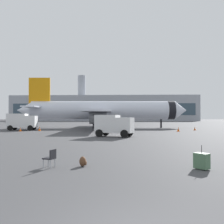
# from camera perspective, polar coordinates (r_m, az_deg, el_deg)

# --- Properties ---
(airplane_at_gate) EXTENTS (35.75, 32.23, 10.50)m
(airplane_at_gate) POSITION_cam_1_polar(r_m,az_deg,el_deg) (51.32, -2.14, 0.36)
(airplane_at_gate) COLOR silver
(airplane_at_gate) RESTS_ON ground
(service_truck) EXTENTS (5.00, 2.95, 2.90)m
(service_truck) POSITION_cam_1_polar(r_m,az_deg,el_deg) (45.45, -20.25, -1.98)
(service_truck) COLOR white
(service_truck) RESTS_ON ground
(cargo_van) EXTENTS (4.79, 3.38, 2.60)m
(cargo_van) POSITION_cam_1_polar(r_m,az_deg,el_deg) (29.21, 0.44, -2.93)
(cargo_van) COLOR white
(cargo_van) RESTS_ON ground
(safety_cone_near) EXTENTS (0.44, 0.44, 0.77)m
(safety_cone_near) POSITION_cam_1_polar(r_m,az_deg,el_deg) (42.77, -16.52, -3.72)
(safety_cone_near) COLOR #F2590C
(safety_cone_near) RESTS_ON ground
(safety_cone_mid) EXTENTS (0.44, 0.44, 0.60)m
(safety_cone_mid) POSITION_cam_1_polar(r_m,az_deg,el_deg) (45.05, 18.72, -3.67)
(safety_cone_mid) COLOR #F2590C
(safety_cone_mid) RESTS_ON ground
(safety_cone_far) EXTENTS (0.44, 0.44, 0.65)m
(safety_cone_far) POSITION_cam_1_polar(r_m,az_deg,el_deg) (42.41, -20.53, -3.80)
(safety_cone_far) COLOR #F2590C
(safety_cone_far) RESTS_ON ground
(safety_cone_outer) EXTENTS (0.44, 0.44, 0.76)m
(safety_cone_outer) POSITION_cam_1_polar(r_m,az_deg,el_deg) (40.72, 15.19, -3.87)
(safety_cone_outer) COLOR #F2590C
(safety_cone_outer) RESTS_ON ground
(rolling_suitcase) EXTENTS (0.72, 0.75, 1.10)m
(rolling_suitcase) POSITION_cam_1_polar(r_m,az_deg,el_deg) (12.10, 20.15, -10.62)
(rolling_suitcase) COLOR #476B4C
(rolling_suitcase) RESTS_ON ground
(traveller_backpack) EXTENTS (0.36, 0.40, 0.48)m
(traveller_backpack) POSITION_cam_1_polar(r_m,az_deg,el_deg) (12.16, -6.76, -11.39)
(traveller_backpack) COLOR brown
(traveller_backpack) RESTS_ON ground
(gate_chair) EXTENTS (0.61, 0.61, 0.86)m
(gate_chair) POSITION_cam_1_polar(r_m,az_deg,el_deg) (12.07, -14.11, -10.16)
(gate_chair) COLOR black
(gate_chair) RESTS_ON ground
(terminal_building) EXTENTS (101.31, 20.30, 25.71)m
(terminal_building) POSITION_cam_1_polar(r_m,az_deg,el_deg) (138.85, -1.86, 0.85)
(terminal_building) COLOR #9EA3AD
(terminal_building) RESTS_ON ground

